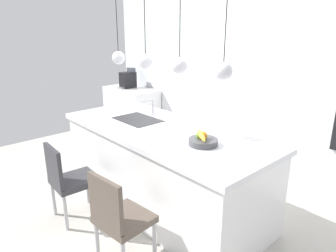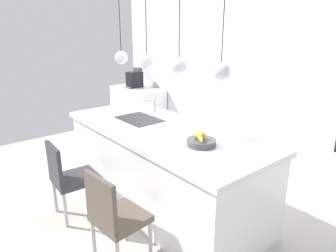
% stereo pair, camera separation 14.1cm
% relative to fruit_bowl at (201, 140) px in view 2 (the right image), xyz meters
% --- Properties ---
extents(floor, '(6.60, 6.60, 0.00)m').
position_rel_fruit_bowl_xyz_m(floor, '(-0.64, 0.04, -1.00)').
color(floor, '#BCB7AD').
rests_on(floor, ground).
extents(back_wall, '(6.00, 0.10, 2.60)m').
position_rel_fruit_bowl_xyz_m(back_wall, '(-0.64, 1.69, 0.30)').
color(back_wall, white).
rests_on(back_wall, ground).
extents(kitchen_island, '(2.57, 1.07, 0.95)m').
position_rel_fruit_bowl_xyz_m(kitchen_island, '(-0.64, 0.04, -0.52)').
color(kitchen_island, white).
rests_on(kitchen_island, ground).
extents(sink_basin, '(0.56, 0.40, 0.02)m').
position_rel_fruit_bowl_xyz_m(sink_basin, '(-1.08, 0.04, -0.05)').
color(sink_basin, '#2D2D30').
rests_on(sink_basin, kitchen_island).
extents(faucet, '(0.02, 0.17, 0.22)m').
position_rel_fruit_bowl_xyz_m(faucet, '(-1.08, 0.25, 0.09)').
color(faucet, silver).
rests_on(faucet, kitchen_island).
extents(fruit_bowl, '(0.28, 0.28, 0.16)m').
position_rel_fruit_bowl_xyz_m(fruit_bowl, '(0.00, 0.00, 0.00)').
color(fruit_bowl, '#4C4C51').
rests_on(fruit_bowl, kitchen_island).
extents(side_counter, '(1.10, 0.60, 0.89)m').
position_rel_fruit_bowl_xyz_m(side_counter, '(-3.04, 1.32, -0.56)').
color(side_counter, white).
rests_on(side_counter, ground).
extents(coffee_machine, '(0.20, 0.35, 0.38)m').
position_rel_fruit_bowl_xyz_m(coffee_machine, '(-3.12, 1.32, 0.05)').
color(coffee_machine, black).
rests_on(coffee_machine, side_counter).
extents(chair_near, '(0.43, 0.48, 0.87)m').
position_rel_fruit_bowl_xyz_m(chair_near, '(-1.10, -0.87, -0.52)').
color(chair_near, '#333338').
rests_on(chair_near, ground).
extents(chair_middle, '(0.46, 0.45, 0.89)m').
position_rel_fruit_bowl_xyz_m(chair_middle, '(-0.15, -0.87, -0.51)').
color(chair_middle, brown).
rests_on(chair_middle, ground).
extents(pendant_light_left, '(0.16, 0.16, 0.76)m').
position_rel_fruit_bowl_xyz_m(pendant_light_left, '(-1.44, 0.04, 0.66)').
color(pendant_light_left, silver).
extents(pendant_light_center_left, '(0.16, 0.16, 0.76)m').
position_rel_fruit_bowl_xyz_m(pendant_light_center_left, '(-0.90, 0.04, 0.66)').
color(pendant_light_center_left, silver).
extents(pendant_light_center_right, '(0.16, 0.16, 0.76)m').
position_rel_fruit_bowl_xyz_m(pendant_light_center_right, '(-0.37, 0.04, 0.66)').
color(pendant_light_center_right, silver).
extents(pendant_light_right, '(0.16, 0.16, 0.76)m').
position_rel_fruit_bowl_xyz_m(pendant_light_right, '(0.16, 0.04, 0.66)').
color(pendant_light_right, silver).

